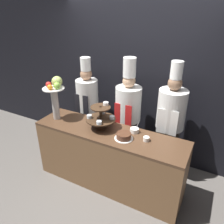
{
  "coord_description": "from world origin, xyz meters",
  "views": [
    {
      "loc": [
        1.23,
        -1.92,
        2.4
      ],
      "look_at": [
        0.0,
        0.38,
        1.14
      ],
      "focal_mm": 35.0,
      "sensor_mm": 36.0,
      "label": 1
    }
  ],
  "objects": [
    {
      "name": "tiered_stand",
      "position": [
        -0.14,
        0.32,
        1.06
      ],
      "size": [
        0.41,
        0.41,
        0.36
      ],
      "color": "#3D2819",
      "rests_on": "buffet_counter"
    },
    {
      "name": "buffet_counter",
      "position": [
        0.0,
        0.28,
        0.44
      ],
      "size": [
        2.12,
        0.56,
        0.89
      ],
      "color": "brown",
      "rests_on": "ground_plane"
    },
    {
      "name": "ground_plane",
      "position": [
        0.0,
        0.0,
        0.0
      ],
      "size": [
        14.0,
        14.0,
        0.0
      ],
      "primitive_type": "plane",
      "color": "#5B5651"
    },
    {
      "name": "cake_round",
      "position": [
        0.25,
        0.22,
        0.92
      ],
      "size": [
        0.24,
        0.24,
        0.08
      ],
      "color": "white",
      "rests_on": "buffet_counter"
    },
    {
      "name": "wall_back",
      "position": [
        0.0,
        1.24,
        1.4
      ],
      "size": [
        10.0,
        0.06,
        2.8
      ],
      "color": "black",
      "rests_on": "ground_plane"
    },
    {
      "name": "serving_bowl_far",
      "position": [
        0.31,
        0.43,
        0.92
      ],
      "size": [
        0.12,
        0.12,
        0.16
      ],
      "color": "white",
      "rests_on": "buffet_counter"
    },
    {
      "name": "chef_center_left",
      "position": [
        0.02,
        0.87,
        0.94
      ],
      "size": [
        0.39,
        0.39,
        1.77
      ],
      "color": "#38332D",
      "rests_on": "ground_plane"
    },
    {
      "name": "chef_center_right",
      "position": [
        0.67,
        0.87,
        0.96
      ],
      "size": [
        0.39,
        0.39,
        1.79
      ],
      "color": "#38332D",
      "rests_on": "ground_plane"
    },
    {
      "name": "fruit_pedestal",
      "position": [
        -0.86,
        0.27,
        1.3
      ],
      "size": [
        0.31,
        0.31,
        0.63
      ],
      "color": "#B2ADA8",
      "rests_on": "buffet_counter"
    },
    {
      "name": "cup_white",
      "position": [
        0.52,
        0.31,
        0.91
      ],
      "size": [
        0.08,
        0.08,
        0.05
      ],
      "color": "white",
      "rests_on": "buffet_counter"
    },
    {
      "name": "chef_left",
      "position": [
        -0.73,
        0.87,
        0.93
      ],
      "size": [
        0.36,
        0.36,
        1.7
      ],
      "color": "black",
      "rests_on": "ground_plane"
    }
  ]
}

